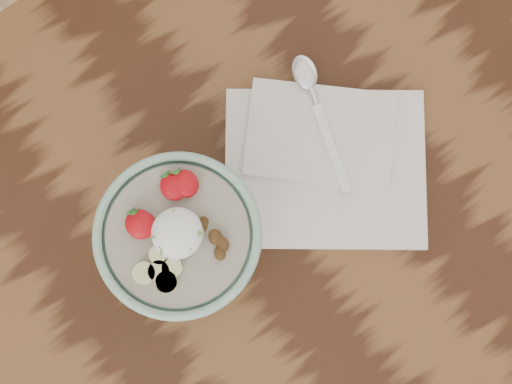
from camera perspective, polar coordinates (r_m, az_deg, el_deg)
table at (r=98.75cm, az=0.36°, el=-4.70°), size 160.00×90.00×75.00cm
breakfast_bowl at (r=83.49cm, az=-6.06°, el=-3.66°), size 18.98×18.98×12.95cm
napkin at (r=90.71cm, az=5.47°, el=2.48°), size 32.47×31.31×1.56cm
spoon at (r=91.44cm, az=4.45°, el=8.05°), size 7.28×18.51×0.98cm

